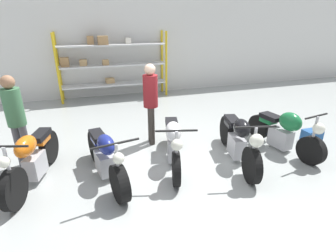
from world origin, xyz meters
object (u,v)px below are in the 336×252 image
Objects in this scene: motorcycle_black at (238,140)px; motorcycle_white at (173,141)px; motorcycle_blue at (106,157)px; motorcycle_green at (284,131)px; person_browsing at (15,115)px; toolbox at (312,135)px; person_near_rack at (151,98)px; shelving_rack at (110,63)px; motorcycle_orange at (32,158)px.

motorcycle_white is at bearing -91.88° from motorcycle_black.
motorcycle_green reaches higher than motorcycle_blue.
person_browsing is 4.06× the size of toolbox.
motorcycle_blue is at bearing 52.47° from person_near_rack.
motorcycle_black is 4.89× the size of toolbox.
toolbox is (4.04, -5.13, -1.11)m from shelving_rack.
person_browsing reaches higher than motorcycle_white.
shelving_rack reaches higher than toolbox.
motorcycle_white reaches higher than motorcycle_green.
motorcycle_white is (0.62, -5.08, -0.78)m from shelving_rack.
person_browsing reaches higher than motorcycle_blue.
motorcycle_blue is 1.32m from motorcycle_white.
toolbox is (4.73, 0.10, -0.28)m from motorcycle_blue.
person_browsing is at bearing 172.69° from toolbox.
motorcycle_orange is 1.10× the size of person_near_rack.
motorcycle_black is at bearing 98.97° from motorcycle_orange.
motorcycle_white is at bearing 107.36° from person_browsing.
motorcycle_black reaches higher than motorcycle_green.
shelving_rack is at bearing -158.44° from motorcycle_white.
motorcycle_black is 1.19× the size of person_near_rack.
motorcycle_green is at bearing 101.92° from motorcycle_orange.
motorcycle_orange reaches higher than motorcycle_blue.
motorcycle_white is at bearing -83.06° from shelving_rack.
motorcycle_black is 1.21m from motorcycle_green.
motorcycle_blue is at bearing -81.00° from motorcycle_black.
motorcycle_blue is 1.07× the size of motorcycle_green.
person_browsing is (-5.23, 0.95, 0.62)m from motorcycle_green.
motorcycle_orange is at bearing -110.95° from shelving_rack.
motorcycle_white is at bearing 103.15° from motorcycle_orange.
shelving_rack reaches higher than motorcycle_orange.
motorcycle_orange reaches higher than motorcycle_green.
motorcycle_green is 1.08× the size of person_near_rack.
motorcycle_black is at bearing -172.76° from toolbox.
toolbox is at bearing 104.05° from motorcycle_orange.
motorcycle_black is at bearing -70.94° from shelving_rack.
toolbox is at bearing 110.19° from motorcycle_black.
person_near_rack reaches higher than toolbox.
person_near_rack is (2.34, 0.90, 0.62)m from motorcycle_orange.
motorcycle_black is (3.77, -0.44, 0.01)m from motorcycle_orange.
motorcycle_blue is (-0.69, -5.23, -0.83)m from shelving_rack.
motorcycle_green is (4.97, -0.32, -0.02)m from motorcycle_orange.
motorcycle_blue is at bearing -97.56° from shelving_rack.
shelving_rack is 1.92× the size of motorcycle_green.
motorcycle_orange is 1.12× the size of person_browsing.
shelving_rack is 5.34m from motorcycle_blue.
motorcycle_white is 0.98× the size of motorcycle_black.
motorcycle_orange is 0.91m from person_browsing.
person_browsing reaches higher than motorcycle_green.
person_browsing is 2.61m from person_near_rack.
motorcycle_blue is 1.16× the size of person_browsing.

